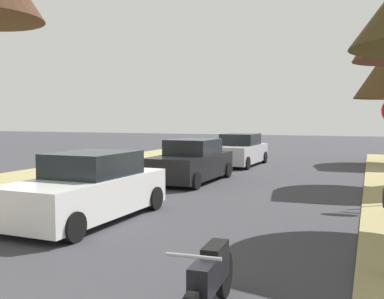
{
  "coord_description": "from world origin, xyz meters",
  "views": [
    {
      "loc": [
        3.76,
        -0.57,
        2.38
      ],
      "look_at": [
        -0.27,
        9.52,
        1.61
      ],
      "focal_mm": 41.84,
      "sensor_mm": 36.0,
      "label": 1
    }
  ],
  "objects": [
    {
      "name": "parked_sedan_black",
      "position": [
        -2.41,
        14.8,
        0.72
      ],
      "size": [
        2.03,
        4.44,
        1.57
      ],
      "color": "black",
      "rests_on": "ground"
    },
    {
      "name": "parked_motorcycle",
      "position": [
        2.05,
        4.28,
        0.48
      ],
      "size": [
        0.6,
        2.05,
        0.97
      ],
      "color": "black",
      "rests_on": "ground"
    },
    {
      "name": "parked_sedan_white",
      "position": [
        -2.29,
        8.1,
        0.72
      ],
      "size": [
        2.03,
        4.44,
        1.57
      ],
      "color": "white",
      "rests_on": "ground"
    },
    {
      "name": "parked_sedan_silver",
      "position": [
        -2.29,
        20.98,
        0.72
      ],
      "size": [
        2.03,
        4.44,
        1.57
      ],
      "color": "#BCBCC1",
      "rests_on": "ground"
    }
  ]
}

